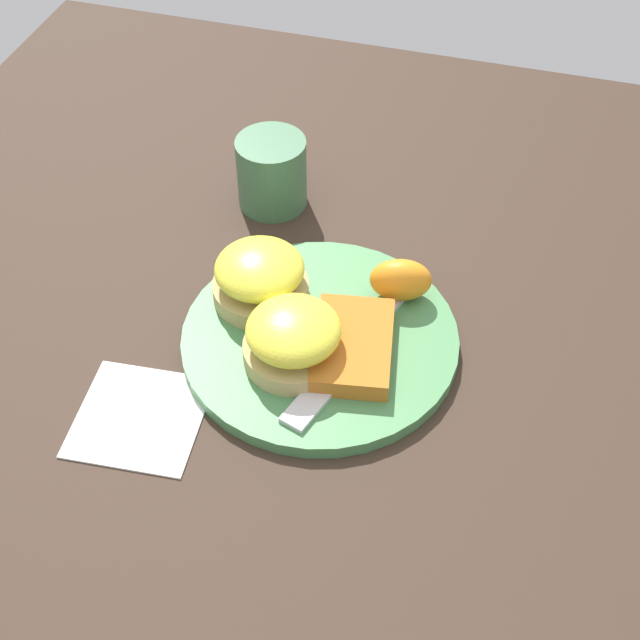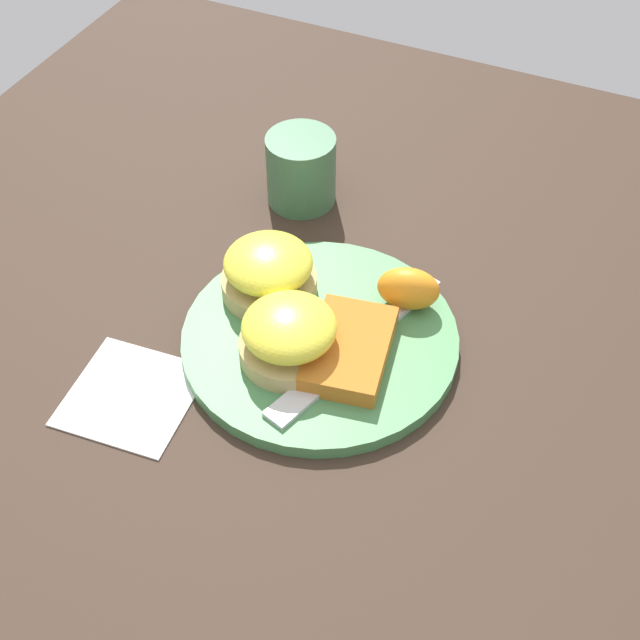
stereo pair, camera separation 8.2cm
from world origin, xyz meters
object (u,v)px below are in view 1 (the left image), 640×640
object	(u,v)px
hashbrown_patty	(353,346)
fork	(353,353)
orange_wedge	(401,280)
sandwich_benedict_right	(294,338)
sandwich_benedict_left	(260,277)
cup	(272,172)

from	to	relation	value
hashbrown_patty	fork	distance (m)	0.01
hashbrown_patty	orange_wedge	size ratio (longest dim) A/B	1.82
fork	orange_wedge	bearing A→B (deg)	-15.88
sandwich_benedict_right	orange_wedge	size ratio (longest dim) A/B	1.56
sandwich_benedict_left	sandwich_benedict_right	xyz separation A→B (m)	(-0.07, -0.05, 0.00)
hashbrown_patty	cup	bearing A→B (deg)	35.20
sandwich_benedict_right	hashbrown_patty	world-z (taller)	sandwich_benedict_right
hashbrown_patty	orange_wedge	xyz separation A→B (m)	(0.08, -0.02, 0.01)
hashbrown_patty	cup	size ratio (longest dim) A/B	1.05
sandwich_benedict_left	hashbrown_patty	distance (m)	0.12
hashbrown_patty	fork	size ratio (longest dim) A/B	0.48
sandwich_benedict_left	orange_wedge	world-z (taller)	sandwich_benedict_left
sandwich_benedict_left	orange_wedge	size ratio (longest dim) A/B	1.56
fork	cup	distance (m)	0.25
sandwich_benedict_right	orange_wedge	xyz separation A→B (m)	(0.10, -0.08, -0.00)
sandwich_benedict_right	cup	size ratio (longest dim) A/B	0.90
sandwich_benedict_right	fork	world-z (taller)	sandwich_benedict_right
sandwich_benedict_left	sandwich_benedict_right	world-z (taller)	same
sandwich_benedict_right	hashbrown_patty	bearing A→B (deg)	-67.84
sandwich_benedict_right	cup	distance (m)	0.25
hashbrown_patty	fork	world-z (taller)	hashbrown_patty
sandwich_benedict_left	fork	xyz separation A→B (m)	(-0.05, -0.11, -0.02)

